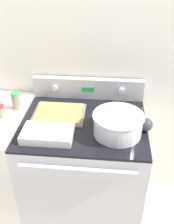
{
  "coord_description": "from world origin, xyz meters",
  "views": [
    {
      "loc": [
        0.15,
        -1.06,
        1.87
      ],
      "look_at": [
        0.02,
        0.36,
        0.97
      ],
      "focal_mm": 42.0,
      "sensor_mm": 36.0,
      "label": 1
    }
  ],
  "objects_px": {
    "mixing_bowl": "(118,123)",
    "baking_tray": "(59,113)",
    "ladle": "(146,124)",
    "spice_jar_green_cap": "(16,101)",
    "spice_jar_red_cap": "(1,111)",
    "casserole_dish": "(48,133)"
  },
  "relations": [
    {
      "from": "baking_tray",
      "to": "spice_jar_green_cap",
      "type": "distance_m",
      "value": 0.31
    },
    {
      "from": "spice_jar_green_cap",
      "to": "ladle",
      "type": "bearing_deg",
      "value": -9.75
    },
    {
      "from": "spice_jar_red_cap",
      "to": "ladle",
      "type": "bearing_deg",
      "value": -1.95
    },
    {
      "from": "mixing_bowl",
      "to": "baking_tray",
      "type": "relative_size",
      "value": 0.89
    },
    {
      "from": "mixing_bowl",
      "to": "casserole_dish",
      "type": "distance_m",
      "value": 0.42
    },
    {
      "from": "ladle",
      "to": "spice_jar_red_cap",
      "type": "relative_size",
      "value": 3.33
    },
    {
      "from": "spice_jar_green_cap",
      "to": "casserole_dish",
      "type": "bearing_deg",
      "value": -45.67
    },
    {
      "from": "casserole_dish",
      "to": "ladle",
      "type": "height_order",
      "value": "ladle"
    },
    {
      "from": "mixing_bowl",
      "to": "casserole_dish",
      "type": "height_order",
      "value": "mixing_bowl"
    },
    {
      "from": "ladle",
      "to": "casserole_dish",
      "type": "bearing_deg",
      "value": -166.67
    },
    {
      "from": "casserole_dish",
      "to": "spice_jar_green_cap",
      "type": "distance_m",
      "value": 0.4
    },
    {
      "from": "baking_tray",
      "to": "spice_jar_red_cap",
      "type": "distance_m",
      "value": 0.38
    },
    {
      "from": "mixing_bowl",
      "to": "spice_jar_green_cap",
      "type": "relative_size",
      "value": 2.55
    },
    {
      "from": "mixing_bowl",
      "to": "baking_tray",
      "type": "bearing_deg",
      "value": 156.36
    },
    {
      "from": "ladle",
      "to": "spice_jar_green_cap",
      "type": "relative_size",
      "value": 2.47
    },
    {
      "from": "baking_tray",
      "to": "ladle",
      "type": "xyz_separation_m",
      "value": [
        0.56,
        -0.11,
        0.03
      ]
    },
    {
      "from": "mixing_bowl",
      "to": "ladle",
      "type": "height_order",
      "value": "mixing_bowl"
    },
    {
      "from": "baking_tray",
      "to": "spice_jar_red_cap",
      "type": "height_order",
      "value": "spice_jar_red_cap"
    },
    {
      "from": "casserole_dish",
      "to": "baking_tray",
      "type": "xyz_separation_m",
      "value": [
        0.02,
        0.25,
        -0.02
      ]
    },
    {
      "from": "spice_jar_green_cap",
      "to": "mixing_bowl",
      "type": "bearing_deg",
      "value": -16.6
    },
    {
      "from": "spice_jar_green_cap",
      "to": "spice_jar_red_cap",
      "type": "relative_size",
      "value": 1.35
    },
    {
      "from": "mixing_bowl",
      "to": "ladle",
      "type": "relative_size",
      "value": 1.03
    }
  ]
}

